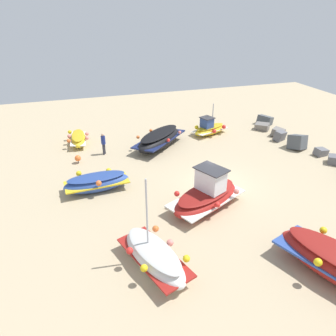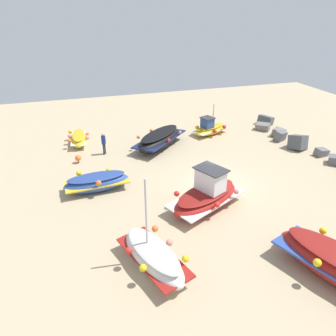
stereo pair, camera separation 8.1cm
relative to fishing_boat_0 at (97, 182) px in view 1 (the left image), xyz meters
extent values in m
plane|color=tan|center=(1.70, 7.15, -0.54)|extent=(47.70, 47.70, 0.00)
ellipsoid|color=#2D4C9E|center=(0.00, 0.00, -0.05)|extent=(1.64, 3.96, 1.00)
cube|color=gold|center=(0.00, 0.00, 0.00)|extent=(1.67, 3.81, 0.09)
ellipsoid|color=navy|center=(0.00, 0.00, 0.36)|extent=(1.43, 3.49, 0.17)
sphere|color=yellow|center=(-0.77, -0.96, 0.36)|extent=(0.33, 0.33, 0.33)
sphere|color=orange|center=(0.83, 0.05, 0.38)|extent=(0.33, 0.33, 0.33)
sphere|color=yellow|center=(-0.88, 0.85, 0.21)|extent=(0.33, 0.33, 0.33)
ellipsoid|color=maroon|center=(3.64, 5.51, -0.04)|extent=(3.72, 5.00, 1.05)
cube|color=white|center=(3.64, 5.51, 0.01)|extent=(3.70, 4.86, 0.12)
ellipsoid|color=maroon|center=(3.64, 5.51, 0.39)|extent=(3.26, 4.40, 0.19)
cube|color=white|center=(3.52, 5.75, 1.08)|extent=(1.73, 1.55, 1.21)
cube|color=#333338|center=(3.52, 5.75, 1.72)|extent=(2.01, 1.80, 0.06)
sphere|color=red|center=(3.19, 3.95, 0.33)|extent=(0.31, 0.31, 0.31)
sphere|color=red|center=(4.78, 5.61, 0.30)|extent=(0.31, 0.31, 0.31)
sphere|color=orange|center=(2.49, 5.41, 0.26)|extent=(0.31, 0.31, 0.31)
sphere|color=#EA7F75|center=(4.08, 7.07, 0.42)|extent=(0.31, 0.31, 0.31)
sphere|color=yellow|center=(9.98, 7.36, 0.58)|extent=(0.32, 0.32, 0.32)
sphere|color=yellow|center=(8.29, 9.13, 0.44)|extent=(0.32, 0.32, 0.32)
ellipsoid|color=black|center=(-5.22, 5.42, 0.07)|extent=(5.00, 5.17, 1.33)
cube|color=navy|center=(-5.22, 5.42, 0.13)|extent=(4.87, 5.02, 0.22)
ellipsoid|color=black|center=(-5.22, 5.42, 0.58)|extent=(4.36, 4.51, 0.30)
sphere|color=#EA7F75|center=(-5.37, 7.15, 0.43)|extent=(0.26, 0.26, 0.26)
sphere|color=orange|center=(-6.31, 5.03, 0.48)|extent=(0.26, 0.26, 0.26)
sphere|color=red|center=(-4.13, 5.81, 0.40)|extent=(0.26, 0.26, 0.26)
sphere|color=orange|center=(-5.07, 3.70, 0.54)|extent=(0.26, 0.26, 0.26)
ellipsoid|color=gold|center=(-6.60, 10.37, -0.18)|extent=(2.37, 3.56, 0.78)
cube|color=white|center=(-6.60, 10.37, -0.14)|extent=(2.35, 3.44, 0.11)
ellipsoid|color=gold|center=(-6.60, 10.37, 0.13)|extent=(2.07, 3.13, 0.16)
cube|color=#2D4784|center=(-6.44, 9.97, 0.59)|extent=(1.12, 1.09, 0.80)
cube|color=#333338|center=(-6.44, 9.97, 1.02)|extent=(1.30, 1.26, 0.06)
cylinder|color=#B7B7BC|center=(-6.67, 10.58, 1.15)|extent=(0.08, 0.08, 1.92)
sphere|color=red|center=(-6.18, 11.46, 0.13)|extent=(0.35, 0.35, 0.35)
sphere|color=red|center=(-7.42, 10.37, 0.10)|extent=(0.35, 0.35, 0.35)
sphere|color=red|center=(-5.77, 10.37, 0.01)|extent=(0.35, 0.35, 0.35)
sphere|color=yellow|center=(-7.01, 9.29, 0.05)|extent=(0.35, 0.35, 0.35)
ellipsoid|color=white|center=(7.17, 1.57, -0.03)|extent=(4.24, 2.63, 1.08)
cube|color=maroon|center=(7.17, 1.57, 0.02)|extent=(4.10, 2.60, 0.15)
ellipsoid|color=beige|center=(7.17, 1.57, 0.40)|extent=(3.72, 2.29, 0.22)
cylinder|color=#B7B7BC|center=(6.74, 1.43, 2.01)|extent=(0.08, 0.08, 3.07)
sphere|color=orange|center=(5.85, 2.01, 0.40)|extent=(0.30, 0.30, 0.30)
sphere|color=red|center=(6.90, 0.60, 0.38)|extent=(0.30, 0.30, 0.30)
sphere|color=#EA7F75|center=(6.91, 2.36, 0.36)|extent=(0.30, 0.30, 0.30)
sphere|color=yellow|center=(7.96, 0.95, 0.30)|extent=(0.30, 0.30, 0.30)
sphere|color=yellow|center=(7.97, 2.71, 0.31)|extent=(0.30, 0.30, 0.30)
ellipsoid|color=gold|center=(-7.78, -0.59, -0.14)|extent=(3.32, 1.44, 0.88)
cube|color=white|center=(-7.78, -0.59, -0.10)|extent=(3.19, 1.42, 0.15)
ellipsoid|color=gold|center=(-7.78, -0.59, 0.19)|extent=(2.92, 1.22, 0.20)
sphere|color=orange|center=(-6.94, -1.34, 0.14)|extent=(0.31, 0.31, 0.31)
sphere|color=#EA7F75|center=(-7.27, 0.05, 0.07)|extent=(0.31, 0.31, 0.31)
sphere|color=#EA7F75|center=(-7.84, -1.26, 0.16)|extent=(0.31, 0.31, 0.31)
sphere|color=#EA7F75|center=(-8.17, 0.13, 0.09)|extent=(0.31, 0.31, 0.31)
sphere|color=yellow|center=(-8.74, -1.18, 0.19)|extent=(0.31, 0.31, 0.31)
cylinder|color=#2D2D38|center=(-5.21, 1.14, -0.13)|extent=(0.14, 0.14, 0.83)
cylinder|color=#2D2D38|center=(-5.07, 1.05, -0.13)|extent=(0.14, 0.14, 0.83)
cylinder|color=navy|center=(-5.14, 1.10, 0.60)|extent=(0.32, 0.32, 0.61)
sphere|color=tan|center=(-5.14, 1.10, 1.01)|extent=(0.22, 0.22, 0.22)
cube|color=#4C5156|center=(-7.37, 16.32, -0.14)|extent=(1.57, 1.53, 1.01)
cube|color=slate|center=(-6.13, 15.24, -0.24)|extent=(1.40, 1.41, 0.76)
cube|color=slate|center=(-4.42, 15.71, -0.23)|extent=(1.40, 1.41, 0.78)
cube|color=slate|center=(-3.52, 15.24, -0.15)|extent=(1.02, 1.23, 0.95)
cube|color=#4C5156|center=(-1.69, 15.51, 0.00)|extent=(1.69, 1.58, 1.46)
cube|color=slate|center=(-0.06, 16.39, -0.28)|extent=(0.81, 1.03, 0.69)
cylinder|color=#3F3F42|center=(-4.18, -0.86, -0.47)|extent=(0.08, 0.08, 0.15)
sphere|color=orange|center=(-4.18, -0.86, -0.17)|extent=(0.44, 0.44, 0.44)
camera|label=1|loc=(17.09, -0.98, 9.42)|focal=34.16mm
camera|label=2|loc=(17.11, -0.90, 9.42)|focal=34.16mm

